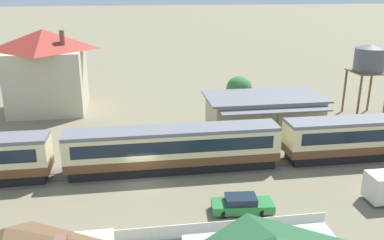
# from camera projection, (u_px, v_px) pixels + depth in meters

# --- Properties ---
(ground_plane) EXTENTS (600.00, 600.00, 0.00)m
(ground_plane) POSITION_uv_depth(u_px,v_px,m) (143.00, 181.00, 35.43)
(ground_plane) COLOR #7A7056
(passenger_train) EXTENTS (60.52, 3.04, 4.08)m
(passenger_train) POSITION_uv_depth(u_px,v_px,m) (176.00, 147.00, 36.87)
(passenger_train) COLOR brown
(passenger_train) RESTS_ON ground_plane
(railway_track) EXTENTS (121.39, 3.60, 0.04)m
(railway_track) POSITION_uv_depth(u_px,v_px,m) (179.00, 169.00, 37.62)
(railway_track) COLOR #665B51
(railway_track) RESTS_ON ground_plane
(station_building) EXTENTS (13.63, 8.47, 4.05)m
(station_building) POSITION_uv_depth(u_px,v_px,m) (263.00, 112.00, 47.53)
(station_building) COLOR #BCB293
(station_building) RESTS_ON ground_plane
(station_house_red_roof) EXTENTS (10.20, 9.40, 10.84)m
(station_house_red_roof) POSITION_uv_depth(u_px,v_px,m) (47.00, 70.00, 53.54)
(station_house_red_roof) COLOR beige
(station_house_red_roof) RESTS_ON ground_plane
(water_tower) EXTENTS (4.13, 4.13, 9.24)m
(water_tower) POSITION_uv_depth(u_px,v_px,m) (369.00, 60.00, 50.89)
(water_tower) COLOR brown
(water_tower) RESTS_ON ground_plane
(parked_car_green) EXTENTS (4.74, 2.17, 1.32)m
(parked_car_green) POSITION_uv_depth(u_px,v_px,m) (242.00, 204.00, 30.47)
(parked_car_green) COLOR #287A38
(parked_car_green) RESTS_ON ground_plane
(yard_tree_1) EXTENTS (3.30, 3.30, 5.20)m
(yard_tree_1) POSITION_uv_depth(u_px,v_px,m) (239.00, 89.00, 52.09)
(yard_tree_1) COLOR brown
(yard_tree_1) RESTS_ON ground_plane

